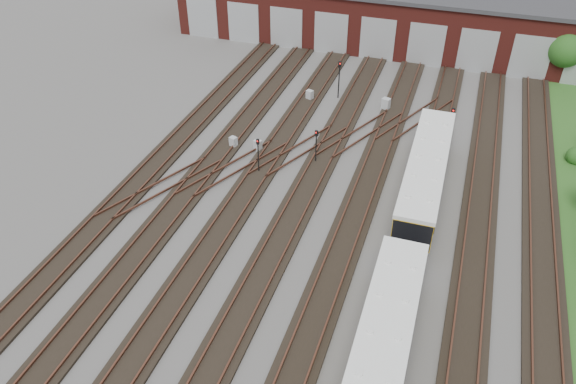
% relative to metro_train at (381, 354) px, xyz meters
% --- Properties ---
extents(ground, '(120.00, 120.00, 0.00)m').
position_rel_metro_train_xyz_m(ground, '(-6.00, 4.73, -1.81)').
color(ground, '#484543').
rests_on(ground, ground).
extents(track_network, '(30.40, 70.00, 0.33)m').
position_rel_metro_train_xyz_m(track_network, '(-6.17, 5.31, -1.71)').
color(track_network, black).
rests_on(track_network, ground).
extents(maintenance_shed, '(51.00, 12.50, 6.35)m').
position_rel_metro_train_xyz_m(maintenance_shed, '(-6.01, 44.70, 1.39)').
color(maintenance_shed, '#581B16').
rests_on(maintenance_shed, ground).
extents(metro_train, '(2.66, 46.05, 2.90)m').
position_rel_metro_train_xyz_m(metro_train, '(0.00, 0.00, 0.00)').
color(metro_train, black).
rests_on(metro_train, ground).
extents(signal_mast_0, '(0.24, 0.23, 2.88)m').
position_rel_metro_train_xyz_m(signal_mast_0, '(-8.41, 17.59, 0.03)').
color(signal_mast_0, black).
rests_on(signal_mast_0, ground).
extents(signal_mast_1, '(0.23, 0.21, 2.95)m').
position_rel_metro_train_xyz_m(signal_mast_1, '(-12.10, 14.95, 0.05)').
color(signal_mast_1, black).
rests_on(signal_mast_1, ground).
extents(signal_mast_2, '(0.32, 0.30, 3.59)m').
position_rel_metro_train_xyz_m(signal_mast_2, '(-9.54, 28.83, 0.47)').
color(signal_mast_2, black).
rests_on(signal_mast_2, ground).
extents(signal_mast_3, '(0.28, 0.27, 3.37)m').
position_rel_metro_train_xyz_m(signal_mast_3, '(0.96, 23.51, 0.34)').
color(signal_mast_3, black).
rests_on(signal_mast_3, ground).
extents(relay_cabinet_0, '(0.68, 0.63, 0.93)m').
position_rel_metro_train_xyz_m(relay_cabinet_0, '(-15.33, 17.66, -1.35)').
color(relay_cabinet_0, '#A2A5A7').
rests_on(relay_cabinet_0, ground).
extents(relay_cabinet_1, '(0.71, 0.66, 0.97)m').
position_rel_metro_train_xyz_m(relay_cabinet_1, '(-11.91, 27.54, -1.33)').
color(relay_cabinet_1, '#A2A5A7').
rests_on(relay_cabinet_1, ground).
extents(relay_cabinet_2, '(0.69, 0.63, 0.95)m').
position_rel_metro_train_xyz_m(relay_cabinet_2, '(-13.29, 17.82, -1.34)').
color(relay_cabinet_2, '#A2A5A7').
rests_on(relay_cabinet_2, ground).
extents(relay_cabinet_3, '(0.82, 0.75, 1.14)m').
position_rel_metro_train_xyz_m(relay_cabinet_3, '(-4.90, 27.87, -1.25)').
color(relay_cabinet_3, '#A2A5A7').
rests_on(relay_cabinet_3, ground).
extents(relay_cabinet_4, '(0.60, 0.53, 0.87)m').
position_rel_metro_train_xyz_m(relay_cabinet_4, '(0.16, 10.44, -1.38)').
color(relay_cabinet_4, '#A2A5A7').
rests_on(relay_cabinet_4, ground).
extents(tree_0, '(3.47, 3.47, 5.74)m').
position_rel_metro_train_xyz_m(tree_0, '(10.00, 39.24, 1.87)').
color(tree_0, '#382119').
rests_on(tree_0, ground).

